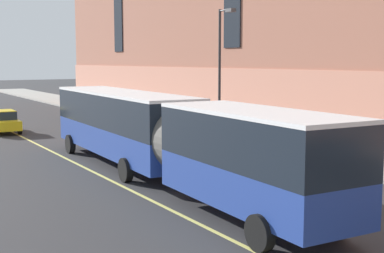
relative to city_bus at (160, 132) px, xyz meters
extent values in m
plane|color=#303033|center=(0.76, -7.66, -2.04)|extent=(260.00, 260.00, 0.00)
cube|color=navy|center=(0.15, 4.20, -0.80)|extent=(3.00, 12.21, 1.24)
cube|color=black|center=(0.15, 4.20, 0.58)|extent=(3.01, 12.21, 1.51)
cube|color=white|center=(0.15, 4.20, 1.39)|extent=(3.02, 12.21, 0.12)
cube|color=#19232D|center=(0.36, 10.28, 0.43)|extent=(2.36, 0.16, 1.13)
cube|color=orange|center=(0.37, 10.29, 1.15)|extent=(1.80, 0.12, 0.28)
cube|color=black|center=(0.37, 10.30, -1.32)|extent=(2.52, 0.21, 0.24)
cube|color=white|center=(-0.53, 10.34, -1.07)|extent=(0.28, 0.07, 0.18)
cube|color=white|center=(1.26, 10.27, -1.07)|extent=(0.28, 0.07, 0.18)
cylinder|color=#595651|center=(-0.08, -2.36, -0.04)|extent=(2.47, 1.09, 2.44)
cube|color=navy|center=(-0.23, -6.60, -0.80)|extent=(2.83, 7.58, 1.24)
cube|color=black|center=(-0.23, -6.60, 0.58)|extent=(2.84, 7.58, 1.51)
cube|color=white|center=(-0.23, -6.60, 1.39)|extent=(2.86, 7.58, 0.12)
cylinder|color=black|center=(-0.98, 8.48, -1.54)|extent=(0.34, 1.01, 1.00)
cylinder|color=black|center=(1.58, 8.39, -1.54)|extent=(0.34, 1.01, 1.00)
cylinder|color=black|center=(-1.26, 0.61, -1.54)|extent=(0.34, 1.01, 1.00)
cylinder|color=black|center=(1.30, 0.52, -1.54)|extent=(0.34, 1.01, 1.00)
cylinder|color=black|center=(-1.59, -8.62, -1.54)|extent=(0.34, 1.01, 1.00)
cylinder|color=black|center=(0.98, -8.71, -1.54)|extent=(0.34, 1.01, 1.00)
cube|color=black|center=(6.32, 15.06, -1.40)|extent=(1.78, 4.51, 0.64)
cube|color=#232D38|center=(6.32, 14.83, -0.80)|extent=(1.56, 2.03, 0.56)
cube|color=black|center=(6.32, 14.83, -0.50)|extent=(1.52, 1.94, 0.04)
cylinder|color=black|center=(5.47, 16.46, -1.72)|extent=(0.22, 0.64, 0.64)
cylinder|color=black|center=(7.19, 16.45, -1.72)|extent=(0.22, 0.64, 0.64)
cylinder|color=black|center=(5.46, 13.66, -1.72)|extent=(0.22, 0.64, 0.64)
cylinder|color=black|center=(7.18, 13.66, -1.72)|extent=(0.22, 0.64, 0.64)
cube|color=#4C4C51|center=(6.39, 24.95, -1.40)|extent=(1.73, 4.49, 0.64)
cube|color=#232D38|center=(6.39, 24.73, -0.80)|extent=(1.52, 2.02, 0.56)
cube|color=#4C4C51|center=(6.39, 24.73, -0.50)|extent=(1.49, 1.93, 0.04)
cylinder|color=black|center=(5.54, 26.34, -1.72)|extent=(0.22, 0.64, 0.64)
cylinder|color=black|center=(7.24, 26.34, -1.72)|extent=(0.22, 0.64, 0.64)
cylinder|color=black|center=(5.54, 23.56, -1.72)|extent=(0.22, 0.64, 0.64)
cylinder|color=black|center=(7.24, 23.56, -1.72)|extent=(0.22, 0.64, 0.64)
cube|color=#BCAD89|center=(6.24, -0.15, -1.40)|extent=(1.84, 4.49, 0.64)
cube|color=#232D38|center=(6.24, -0.37, -0.80)|extent=(1.61, 2.03, 0.56)
cube|color=#BCAD89|center=(6.24, -0.37, -0.50)|extent=(1.57, 1.94, 0.04)
cylinder|color=black|center=(5.36, 1.24, -1.72)|extent=(0.22, 0.64, 0.64)
cylinder|color=black|center=(7.14, 1.23, -1.72)|extent=(0.22, 0.64, 0.64)
cylinder|color=black|center=(5.34, -1.53, -1.72)|extent=(0.22, 0.64, 0.64)
cylinder|color=black|center=(7.12, -1.54, -1.72)|extent=(0.22, 0.64, 0.64)
cube|color=yellow|center=(-2.32, 18.96, -1.40)|extent=(1.87, 4.62, 0.64)
cube|color=#232D38|center=(-2.33, 18.73, -0.80)|extent=(1.58, 2.10, 0.56)
cube|color=yellow|center=(-2.33, 18.73, -0.50)|extent=(1.55, 2.01, 0.04)
cylinder|color=black|center=(-1.43, 20.35, -1.72)|extent=(0.24, 0.65, 0.64)
cylinder|color=black|center=(-1.52, 17.52, -1.72)|extent=(0.24, 0.65, 0.64)
cylinder|color=#2D2D30|center=(8.08, 7.60, 2.03)|extent=(0.16, 0.16, 7.84)
cylinder|color=#2D2D30|center=(8.08, 7.05, 5.85)|extent=(0.10, 1.10, 0.10)
cube|color=#3D3D3F|center=(8.08, 6.50, 5.80)|extent=(0.36, 0.60, 0.20)
cube|color=#E0D66B|center=(-1.70, -4.66, -2.03)|extent=(0.16, 140.00, 0.01)
camera|label=1|loc=(-10.05, -19.21, 2.91)|focal=50.00mm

